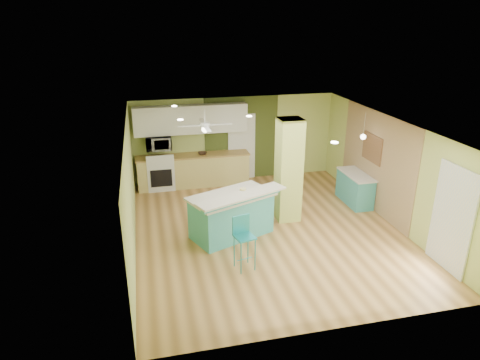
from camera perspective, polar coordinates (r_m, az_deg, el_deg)
name	(u,v)px	position (r m, az deg, el deg)	size (l,w,h in m)	color
floor	(267,230)	(10.08, 3.62, -6.66)	(6.00, 7.00, 0.01)	olive
ceiling	(270,125)	(9.19, 3.98, 7.34)	(6.00, 7.00, 0.01)	white
wall_back	(235,139)	(12.79, -0.71, 5.51)	(6.00, 0.01, 2.50)	#BACA6C
wall_front	(336,262)	(6.62, 12.63, -10.64)	(6.00, 0.01, 2.50)	#BACA6C
wall_left	(130,192)	(9.20, -14.45, -1.50)	(0.01, 7.00, 2.50)	#BACA6C
wall_right	(389,170)	(10.78, 19.29, 1.31)	(0.01, 7.00, 2.50)	#BACA6C
wood_panel	(376,162)	(11.25, 17.65, 2.31)	(0.02, 3.40, 2.50)	#8F7152
olive_accent	(241,139)	(12.81, 0.18, 5.54)	(2.20, 0.02, 2.50)	#424F1F
interior_door	(242,147)	(12.86, 0.21, 4.44)	(0.82, 0.05, 2.00)	white
french_door	(452,219)	(9.12, 26.41, -4.70)	(0.04, 1.08, 2.10)	white
column	(289,170)	(10.20, 6.49, 1.29)	(0.55, 0.55, 2.50)	#B0BE58
kitchen_run	(194,170)	(12.53, -6.21, 1.32)	(3.25, 0.63, 0.94)	#CEBB6C
stove	(161,173)	(12.46, -10.54, 0.91)	(0.76, 0.66, 1.08)	white
upper_cabinets	(191,119)	(12.23, -6.55, 8.04)	(3.20, 0.34, 0.80)	white
microwave	(158,143)	(12.20, -10.81, 4.85)	(0.70, 0.48, 0.39)	silver
ceiling_fan	(205,125)	(10.95, -4.70, 7.27)	(1.41, 1.41, 0.61)	white
pendant_lamp	(363,137)	(11.03, 16.10, 5.57)	(0.14, 0.14, 0.69)	silver
wall_decor	(372,148)	(11.32, 17.21, 4.06)	(0.03, 0.90, 0.70)	brown
peninsula	(232,214)	(9.60, -1.09, -4.59)	(2.26, 1.80, 1.13)	teal
bar_stool	(243,234)	(8.33, 0.41, -7.20)	(0.43, 0.43, 1.09)	teal
side_counter	(355,188)	(11.71, 15.06, -1.07)	(0.54, 1.27, 0.82)	teal
fruit_bowl	(202,153)	(12.38, -5.03, 3.57)	(0.26, 0.26, 0.06)	#3D2619
canister	(243,192)	(9.34, 0.39, -1.65)	(0.14, 0.14, 0.18)	gold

